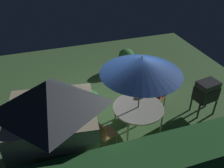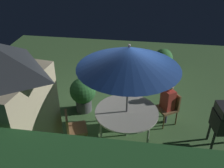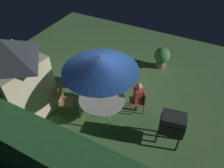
# 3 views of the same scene
# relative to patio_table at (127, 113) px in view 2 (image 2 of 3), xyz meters

# --- Properties ---
(ground_plane) EXTENTS (11.00, 11.00, 0.00)m
(ground_plane) POSITION_rel_patio_table_xyz_m (0.37, -1.03, -0.71)
(ground_plane) COLOR #47703D
(patio_table) EXTENTS (1.52, 1.52, 0.75)m
(patio_table) POSITION_rel_patio_table_xyz_m (0.00, 0.00, 0.00)
(patio_table) COLOR #B2ADA3
(patio_table) RESTS_ON ground
(patio_umbrella) EXTENTS (2.25, 2.25, 2.46)m
(patio_umbrella) POSITION_rel_patio_table_xyz_m (0.00, -0.00, 1.46)
(patio_umbrella) COLOR #4C4C51
(patio_umbrella) RESTS_ON ground
(chair_near_shed) EXTENTS (0.64, 0.64, 0.90)m
(chair_near_shed) POSITION_rel_patio_table_xyz_m (-1.06, -0.71, -0.19)
(chair_near_shed) COLOR olive
(chair_near_shed) RESTS_ON ground
(chair_far_side) EXTENTS (0.60, 0.60, 0.90)m
(chair_far_side) POSITION_rel_patio_table_xyz_m (1.21, 0.47, -0.19)
(chair_far_side) COLOR olive
(chair_far_side) RESTS_ON ground
(potted_plant_by_shed) EXTENTS (0.66, 0.66, 0.93)m
(potted_plant_by_shed) POSITION_rel_patio_table_xyz_m (-0.98, -3.50, -0.18)
(potted_plant_by_shed) COLOR #936651
(potted_plant_by_shed) RESTS_ON ground
(potted_plant_by_grill) EXTENTS (0.73, 0.73, 1.02)m
(potted_plant_by_grill) POSITION_rel_patio_table_xyz_m (1.30, -0.88, -0.12)
(potted_plant_by_grill) COLOR #4C4C51
(potted_plant_by_grill) RESTS_ON ground
(person_in_red) EXTENTS (0.39, 0.42, 1.26)m
(person_in_red) POSITION_rel_patio_table_xyz_m (-0.99, -0.66, 0.08)
(person_in_red) COLOR #CC3D33
(person_in_red) RESTS_ON ground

